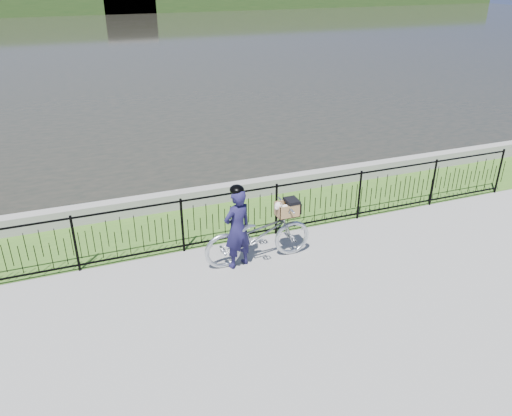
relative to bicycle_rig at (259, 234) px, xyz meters
name	(u,v)px	position (x,y,z in m)	size (l,w,h in m)	color
ground	(259,283)	(-0.27, -0.75, -0.57)	(120.00, 120.00, 0.00)	gray
grass_strip	(217,221)	(-0.27, 1.85, -0.56)	(60.00, 2.00, 0.01)	#3D6720
water	(97,43)	(-0.27, 32.25, -0.57)	(120.00, 120.00, 0.00)	black
quay_wall	(205,196)	(-0.27, 2.85, -0.37)	(60.00, 0.30, 0.40)	gray
fence	(231,217)	(-0.27, 0.85, 0.01)	(14.00, 0.06, 1.15)	black
far_treeline	(75,0)	(-0.27, 59.25, 0.93)	(120.00, 6.00, 3.00)	#2A461B
bicycle_rig	(259,234)	(0.00, 0.00, 0.00)	(2.12, 0.74, 1.20)	#B7BDC4
cyclist	(237,227)	(-0.44, -0.04, 0.25)	(0.66, 0.53, 1.65)	#19163E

